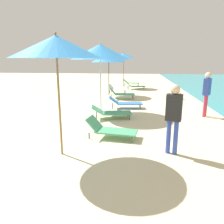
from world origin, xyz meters
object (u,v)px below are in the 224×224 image
at_px(lounger_farthest_shoreside, 131,82).
at_px(person_walking_near, 207,90).
at_px(person_walking_far, 174,113).
at_px(umbrella_third, 56,47).
at_px(lounger_fourth_inland, 111,112).
at_px(lounger_fifth_inland, 121,93).
at_px(lounger_third_shoreside, 111,129).
at_px(umbrella_fifth, 109,58).
at_px(lounger_farthest_inland, 135,86).
at_px(lounger_fifth_shoreside, 117,89).
at_px(umbrella_fourth, 100,52).
at_px(lounger_fourth_shoreside, 125,103).
at_px(umbrella_farthest, 124,56).
at_px(beach_ball, 179,96).

distance_m(lounger_farthest_shoreside, person_walking_near, 10.85).
bearing_deg(person_walking_far, umbrella_third, -66.15).
xyz_separation_m(lounger_fourth_inland, lounger_fifth_inland, (0.06, 4.37, 0.07)).
bearing_deg(person_walking_near, lounger_third_shoreside, -109.42).
xyz_separation_m(umbrella_fifth, lounger_farthest_inland, (1.65, 3.25, -2.12)).
height_order(lounger_third_shoreside, person_walking_near, person_walking_near).
relative_size(lounger_third_shoreside, lounger_farthest_inland, 0.98).
height_order(lounger_fifth_shoreside, person_walking_far, person_walking_far).
bearing_deg(umbrella_fourth, lounger_fourth_shoreside, 45.31).
height_order(lounger_fifth_inland, lounger_farthest_shoreside, lounger_fifth_inland).
xyz_separation_m(umbrella_third, lounger_fifth_inland, (0.85, 7.81, -2.18)).
bearing_deg(lounger_farthest_shoreside, umbrella_fourth, -91.79).
height_order(lounger_fourth_shoreside, umbrella_farthest, umbrella_farthest).
bearing_deg(lounger_fourth_inland, umbrella_farthest, 81.40).
distance_m(umbrella_third, umbrella_farthest, 13.28).
xyz_separation_m(lounger_fourth_shoreside, lounger_farthest_inland, (0.39, 6.99, -0.01)).
relative_size(umbrella_fourth, lounger_fifth_shoreside, 2.36).
xyz_separation_m(umbrella_third, umbrella_fourth, (0.24, 4.35, 0.04)).
bearing_deg(beach_ball, umbrella_farthest, 125.65).
xyz_separation_m(umbrella_fifth, lounger_fifth_inland, (0.89, -1.29, -2.04)).
distance_m(umbrella_fourth, umbrella_fifth, 4.75).
relative_size(umbrella_fourth, lounger_fourth_inland, 1.79).
height_order(lounger_fourth_inland, beach_ball, lounger_fourth_inland).
distance_m(umbrella_third, umbrella_fifth, 9.09).
bearing_deg(lounger_fourth_shoreside, beach_ball, 37.92).
xyz_separation_m(umbrella_third, lounger_third_shoreside, (1.04, 1.29, -2.26)).
distance_m(umbrella_fifth, lounger_farthest_inland, 4.22).
distance_m(lounger_third_shoreside, umbrella_fourth, 3.91).
xyz_separation_m(lounger_third_shoreside, person_walking_far, (1.61, -0.94, 0.78)).
height_order(umbrella_farthest, person_walking_far, umbrella_farthest).
bearing_deg(umbrella_third, lounger_farthest_inland, 82.54).
relative_size(lounger_fourth_inland, beach_ball, 4.31).
xyz_separation_m(umbrella_fourth, umbrella_farthest, (0.40, 8.92, 0.01)).
height_order(umbrella_third, umbrella_farthest, umbrella_farthest).
relative_size(lounger_fourth_shoreside, person_walking_near, 0.91).
bearing_deg(lounger_fifth_inland, beach_ball, 1.35).
xyz_separation_m(umbrella_third, lounger_farthest_shoreside, (1.21, 14.48, -2.21)).
distance_m(umbrella_third, lounger_fourth_inland, 4.18).
distance_m(umbrella_fifth, umbrella_farthest, 4.23).
bearing_deg(beach_ball, lounger_farthest_shoreside, 115.87).
bearing_deg(lounger_fourth_inland, lounger_fifth_inland, 79.65).
bearing_deg(lounger_fourth_shoreside, umbrella_fourth, -140.57).
xyz_separation_m(lounger_farthest_shoreside, lounger_farthest_inland, (0.41, -2.14, -0.04)).
bearing_deg(beach_ball, lounger_fourth_shoreside, -136.20).
relative_size(lounger_third_shoreside, person_walking_far, 0.90).
bearing_deg(person_walking_far, umbrella_fourth, -132.52).
bearing_deg(lounger_farthest_inland, lounger_third_shoreside, -101.00).
relative_size(lounger_farthest_inland, beach_ball, 4.09).
bearing_deg(umbrella_farthest, lounger_fifth_inland, -87.69).
height_order(umbrella_fourth, umbrella_fifth, umbrella_fourth).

